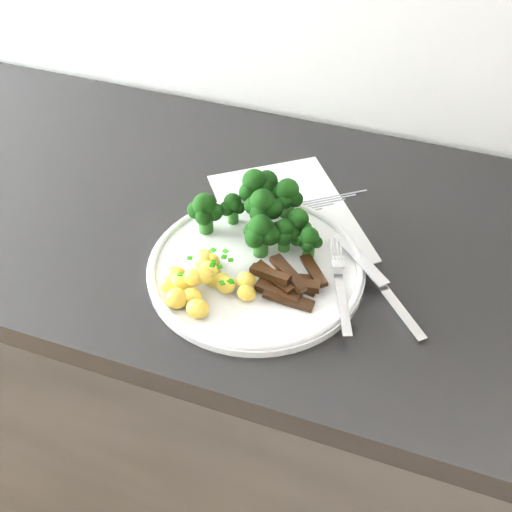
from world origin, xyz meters
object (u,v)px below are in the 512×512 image
Objects in this scene: recipe_paper at (288,216)px; broccoli at (262,209)px; plate at (256,267)px; beef_strips at (289,283)px; potatoes at (201,282)px; fork at (341,289)px; knife at (389,297)px; counter at (270,404)px.

broccoli is at bearing -112.12° from recipe_paper.
plate is 2.86× the size of beef_strips.
potatoes is 0.74× the size of fork.
broccoli is at bearing 75.02° from potatoes.
plate is 0.19m from knife.
broccoli is at bearing 103.07° from plate.
potatoes is 0.19m from fork.
knife is at bearing 16.70° from potatoes.
beef_strips is at bearing -53.66° from broccoli.
potatoes is (-0.05, -0.16, 0.48)m from counter.
counter is 7.42× the size of recipe_paper.
beef_strips reaches higher than recipe_paper.
potatoes reaches higher than beef_strips.
broccoli is (-0.02, 0.07, 0.04)m from plate.
beef_strips is at bearing 20.33° from potatoes.
fork reaches higher than plate.
recipe_paper is at bearing 87.16° from plate.
plate is 0.09m from potatoes.
fork is 0.07m from knife.
potatoes is (-0.05, -0.07, 0.01)m from plate.
counter is at bearing 155.90° from knife.
potatoes reaches higher than counter.
broccoli is at bearing 148.98° from fork.
broccoli is 0.17m from fork.
beef_strips is 0.65× the size of knife.
beef_strips is (0.06, -0.03, 0.01)m from plate.
plate is 0.06m from beef_strips.
knife is at bearing -18.23° from broccoli.
knife is (0.24, 0.07, -0.01)m from potatoes.
counter is 23.01× the size of beef_strips.
counter is 15.05× the size of knife.
recipe_paper is at bearing 129.63° from fork.
knife is at bearing 13.55° from beef_strips.
broccoli is at bearing 126.34° from beef_strips.
broccoli is 0.13m from beef_strips.
fork is at bearing 11.16° from beef_strips.
potatoes is (-0.04, -0.14, -0.03)m from broccoli.
knife is (0.19, -0.09, 0.47)m from counter.
recipe_paper is 0.21m from potatoes.
counter is 19.00× the size of potatoes.
beef_strips reaches higher than plate.
knife reaches higher than counter.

